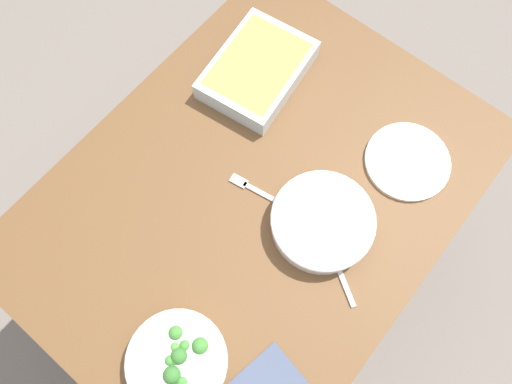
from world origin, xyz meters
TOP-DOWN VIEW (x-y plane):
  - ground_plane at (0.00, 0.00)m, footprint 6.00×6.00m
  - dining_table at (0.00, 0.00)m, footprint 1.20×0.90m
  - stew_bowl at (-0.03, 0.18)m, footprint 0.25×0.25m
  - broccoli_bowl at (0.42, 0.12)m, footprint 0.22×0.22m
  - baking_dish at (-0.27, -0.21)m, footprint 0.33×0.26m
  - side_plate at (-0.31, 0.25)m, footprint 0.22×0.22m
  - spoon_by_stew at (0.02, 0.26)m, footprint 0.11×0.16m
  - fork_on_table at (-0.00, -0.00)m, footprint 0.05×0.18m

SIDE VIEW (x-z plane):
  - ground_plane at x=0.00m, z-range 0.00..0.00m
  - dining_table at x=0.00m, z-range 0.28..1.02m
  - fork_on_table at x=0.00m, z-range 0.74..0.75m
  - spoon_by_stew at x=0.02m, z-range 0.74..0.75m
  - side_plate at x=-0.31m, z-range 0.74..0.75m
  - broccoli_bowl at x=0.42m, z-range 0.74..0.80m
  - stew_bowl at x=-0.03m, z-range 0.74..0.80m
  - baking_dish at x=-0.27m, z-range 0.74..0.80m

